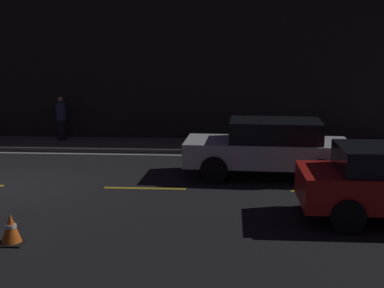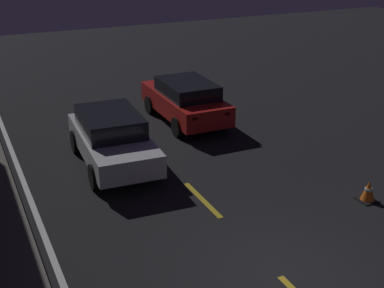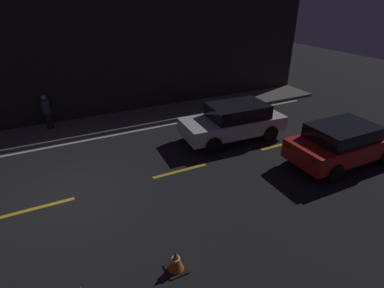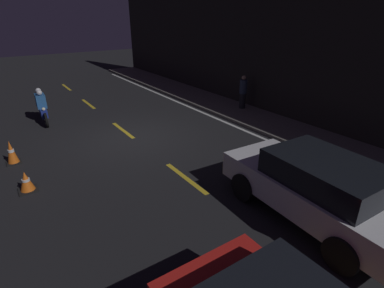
{
  "view_description": "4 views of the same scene",
  "coord_description": "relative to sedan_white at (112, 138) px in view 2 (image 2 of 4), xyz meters",
  "views": [
    {
      "loc": [
        5.47,
        -12.39,
        3.46
      ],
      "look_at": [
        4.68,
        -0.47,
        1.2
      ],
      "focal_mm": 50.0,
      "sensor_mm": 36.0,
      "label": 1
    },
    {
      "loc": [
        -7.16,
        5.24,
        6.4
      ],
      "look_at": [
        4.44,
        -0.15,
        1.14
      ],
      "focal_mm": 50.0,
      "sensor_mm": 36.0,
      "label": 2
    },
    {
      "loc": [
        -0.04,
        -8.1,
        5.55
      ],
      "look_at": [
        3.94,
        -0.04,
        0.97
      ],
      "focal_mm": 28.0,
      "sensor_mm": 36.0,
      "label": 3
    },
    {
      "loc": [
        9.59,
        -3.96,
        4.23
      ],
      "look_at": [
        3.3,
        0.34,
        0.88
      ],
      "focal_mm": 28.0,
      "sensor_mm": 36.0,
      "label": 4
    }
  ],
  "objects": [
    {
      "name": "sedan_white",
      "position": [
        0.0,
        0.0,
        0.0
      ],
      "size": [
        4.3,
        2.05,
        1.5
      ],
      "rotation": [
        0.0,
        0.0,
        3.09
      ],
      "color": "silver",
      "rests_on": "ground"
    },
    {
      "name": "ground_plane",
      "position": [
        -6.56,
        -1.37,
        -0.8
      ],
      "size": [
        56.0,
        56.0,
        0.0
      ],
      "primitive_type": "plane",
      "color": "black"
    },
    {
      "name": "lane_dash_e",
      "position": [
        1.44,
        -1.37,
        -0.8
      ],
      "size": [
        2.0,
        0.14,
        0.01
      ],
      "color": "gold",
      "rests_on": "ground"
    },
    {
      "name": "lane_dash_d",
      "position": [
        -3.06,
        -1.37,
        -0.8
      ],
      "size": [
        2.0,
        0.14,
        0.01
      ],
      "color": "gold",
      "rests_on": "ground"
    },
    {
      "name": "traffic_cone_mid",
      "position": [
        -4.84,
        -5.1,
        -0.54
      ],
      "size": [
        0.46,
        0.46,
        0.55
      ],
      "color": "black",
      "rests_on": "ground"
    },
    {
      "name": "taxi_red",
      "position": [
        2.39,
        -3.36,
        -0.01
      ],
      "size": [
        4.15,
        1.89,
        1.48
      ],
      "rotation": [
        0.0,
        0.0,
        -0.01
      ],
      "color": "red",
      "rests_on": "ground"
    }
  ]
}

